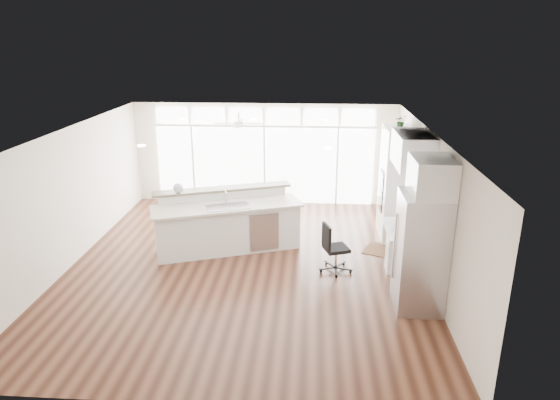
{
  "coord_description": "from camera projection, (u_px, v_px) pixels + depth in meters",
  "views": [
    {
      "loc": [
        1.29,
        -9.04,
        4.45
      ],
      "look_at": [
        0.64,
        0.6,
        1.2
      ],
      "focal_mm": 32.0,
      "sensor_mm": 36.0,
      "label": 1
    }
  ],
  "objects": [
    {
      "name": "oven_cabinet",
      "position": [
        396.0,
        183.0,
        11.15
      ],
      "size": [
        0.64,
        1.2,
        2.5
      ],
      "primitive_type": "cube",
      "color": "white",
      "rests_on": "floor"
    },
    {
      "name": "transom_row",
      "position": [
        264.0,
        116.0,
        13.02
      ],
      "size": [
        5.9,
        0.06,
        0.4
      ],
      "primitive_type": "cube",
      "color": "white",
      "rests_on": "wall_back"
    },
    {
      "name": "desk_nook",
      "position": [
        402.0,
        246.0,
        10.01
      ],
      "size": [
        0.72,
        1.3,
        0.76
      ],
      "primitive_type": "cube",
      "color": "white",
      "rests_on": "floor"
    },
    {
      "name": "keyboard",
      "position": [
        391.0,
        228.0,
        9.9
      ],
      "size": [
        0.16,
        0.33,
        0.02
      ],
      "primitive_type": "cube",
      "rotation": [
        0.0,
        0.0,
        0.12
      ],
      "color": "white",
      "rests_on": "desk_nook"
    },
    {
      "name": "wall_left",
      "position": [
        69.0,
        198.0,
        9.84
      ],
      "size": [
        0.04,
        8.0,
        2.7
      ],
      "primitive_type": "cube",
      "color": "white",
      "rests_on": "floor"
    },
    {
      "name": "office_chair",
      "position": [
        336.0,
        248.0,
        9.65
      ],
      "size": [
        0.63,
        0.61,
        0.98
      ],
      "primitive_type": "cube",
      "rotation": [
        0.0,
        0.0,
        0.33
      ],
      "color": "black",
      "rests_on": "floor"
    },
    {
      "name": "wall_front",
      "position": [
        199.0,
        311.0,
        5.84
      ],
      "size": [
        7.0,
        0.04,
        2.7
      ],
      "primitive_type": "cube",
      "color": "white",
      "rests_on": "floor"
    },
    {
      "name": "fishbowl",
      "position": [
        178.0,
        188.0,
        10.46
      ],
      "size": [
        0.27,
        0.27,
        0.21
      ],
      "primitive_type": "sphere",
      "rotation": [
        0.0,
        0.0,
        0.33
      ],
      "color": "silver",
      "rests_on": "kitchen_island"
    },
    {
      "name": "floor",
      "position": [
        246.0,
        265.0,
        10.05
      ],
      "size": [
        7.0,
        8.0,
        0.02
      ],
      "primitive_type": "cube",
      "color": "#3A1D12",
      "rests_on": "ground"
    },
    {
      "name": "monitor",
      "position": [
        401.0,
        219.0,
        9.83
      ],
      "size": [
        0.15,
        0.49,
        0.41
      ],
      "primitive_type": "cube",
      "rotation": [
        0.0,
        0.0,
        0.14
      ],
      "color": "black",
      "rests_on": "desk_nook"
    },
    {
      "name": "recessed_lights",
      "position": [
        245.0,
        131.0,
        9.38
      ],
      "size": [
        3.4,
        3.0,
        0.02
      ],
      "primitive_type": "cube",
      "color": "white",
      "rests_on": "ceiling"
    },
    {
      "name": "wall_right",
      "position": [
        429.0,
        206.0,
        9.4
      ],
      "size": [
        0.04,
        8.0,
        2.7
      ],
      "primitive_type": "cube",
      "color": "white",
      "rests_on": "floor"
    },
    {
      "name": "ceiling",
      "position": [
        243.0,
        132.0,
        9.19
      ],
      "size": [
        7.0,
        8.0,
        0.02
      ],
      "primitive_type": "cube",
      "color": "silver",
      "rests_on": "wall_back"
    },
    {
      "name": "ceiling_fan",
      "position": [
        239.0,
        119.0,
        11.94
      ],
      "size": [
        1.16,
        1.16,
        0.32
      ],
      "primitive_type": "cube",
      "color": "white",
      "rests_on": "ceiling"
    },
    {
      "name": "potted_plant",
      "position": [
        401.0,
        123.0,
        10.72
      ],
      "size": [
        0.29,
        0.31,
        0.22
      ],
      "primitive_type": "imported",
      "rotation": [
        0.0,
        0.0,
        -0.14
      ],
      "color": "#265022",
      "rests_on": "oven_cabinet"
    },
    {
      "name": "rug",
      "position": [
        388.0,
        251.0,
        10.66
      ],
      "size": [
        1.18,
        1.04,
        0.01
      ],
      "primitive_type": "cube",
      "rotation": [
        0.0,
        0.0,
        -0.4
      ],
      "color": "#371E11",
      "rests_on": "floor"
    },
    {
      "name": "fridge_cabinet",
      "position": [
        432.0,
        176.0,
        7.84
      ],
      "size": [
        0.64,
        0.9,
        0.6
      ],
      "primitive_type": "cube",
      "color": "white",
      "rests_on": "wall_right"
    },
    {
      "name": "kitchen_island",
      "position": [
        227.0,
        222.0,
        10.58
      ],
      "size": [
        3.35,
        2.17,
        1.24
      ],
      "primitive_type": "cube",
      "rotation": [
        0.0,
        0.0,
        0.35
      ],
      "color": "white",
      "rests_on": "floor"
    },
    {
      "name": "wall_back",
      "position": [
        265.0,
        154.0,
        13.4
      ],
      "size": [
        7.0,
        0.04,
        2.7
      ],
      "primitive_type": "cube",
      "color": "white",
      "rests_on": "floor"
    },
    {
      "name": "upper_cabinets",
      "position": [
        413.0,
        150.0,
        9.38
      ],
      "size": [
        0.64,
        1.3,
        0.64
      ],
      "primitive_type": "cube",
      "color": "white",
      "rests_on": "wall_right"
    },
    {
      "name": "desk_window",
      "position": [
        425.0,
        191.0,
        9.62
      ],
      "size": [
        0.04,
        0.85,
        0.85
      ],
      "primitive_type": "cube",
      "color": "white",
      "rests_on": "wall_right"
    },
    {
      "name": "framed_photos",
      "position": [
        418.0,
        189.0,
        10.25
      ],
      "size": [
        0.06,
        0.22,
        0.8
      ],
      "primitive_type": "cube",
      "color": "black",
      "rests_on": "wall_right"
    },
    {
      "name": "glass_wall",
      "position": [
        265.0,
        165.0,
        13.44
      ],
      "size": [
        5.8,
        0.06,
        2.08
      ],
      "primitive_type": "cube",
      "color": "white",
      "rests_on": "wall_back"
    },
    {
      "name": "refrigerator",
      "position": [
        421.0,
        252.0,
        8.26
      ],
      "size": [
        0.76,
        0.9,
        2.0
      ],
      "primitive_type": "cube",
      "color": "#B7B6BB",
      "rests_on": "floor"
    }
  ]
}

